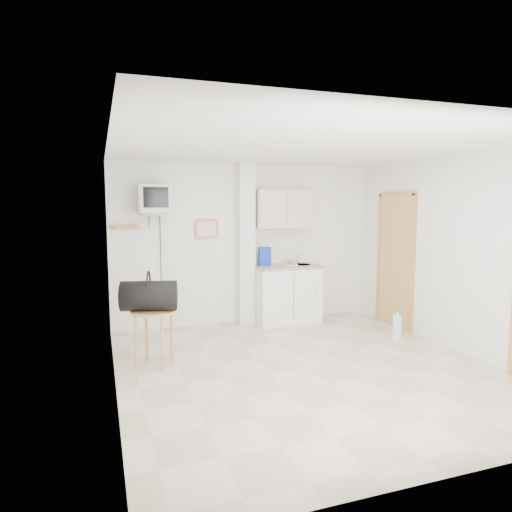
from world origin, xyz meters
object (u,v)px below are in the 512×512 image
object	(u,v)px
round_table	(154,319)
water_bottle	(397,327)
crt_television	(154,200)
duffel_bag	(149,296)

from	to	relation	value
round_table	water_bottle	distance (m)	3.36
round_table	water_bottle	size ratio (longest dim) A/B	1.78
crt_television	water_bottle	distance (m)	3.86
duffel_bag	round_table	bearing A→B (deg)	41.68
crt_television	duffel_bag	size ratio (longest dim) A/B	3.13
crt_television	duffel_bag	xyz separation A→B (m)	(-0.25, -1.41, -1.09)
crt_television	round_table	world-z (taller)	crt_television
crt_television	water_bottle	size ratio (longest dim) A/B	5.74
crt_television	duffel_bag	distance (m)	1.80
crt_television	water_bottle	world-z (taller)	crt_television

